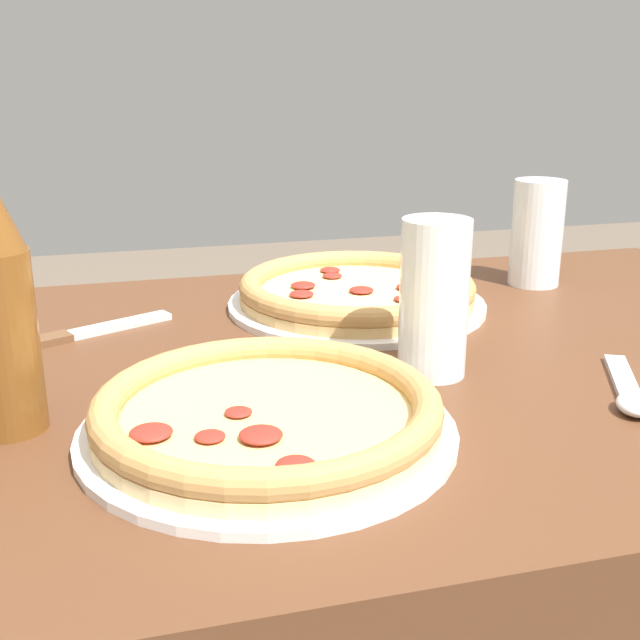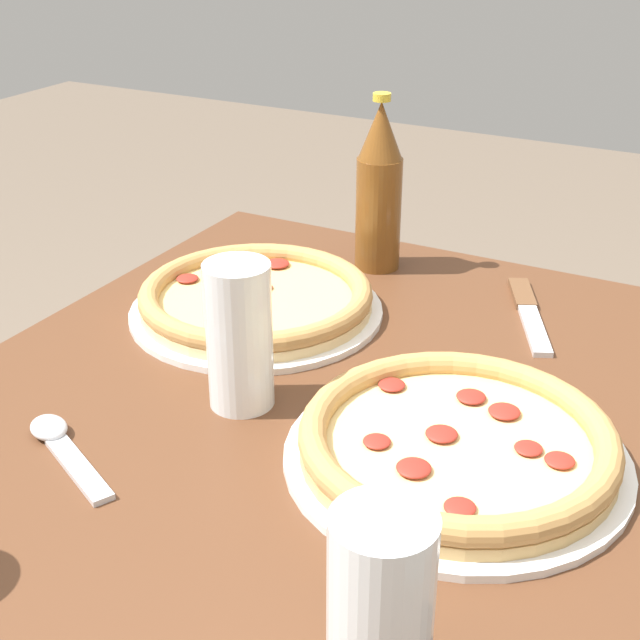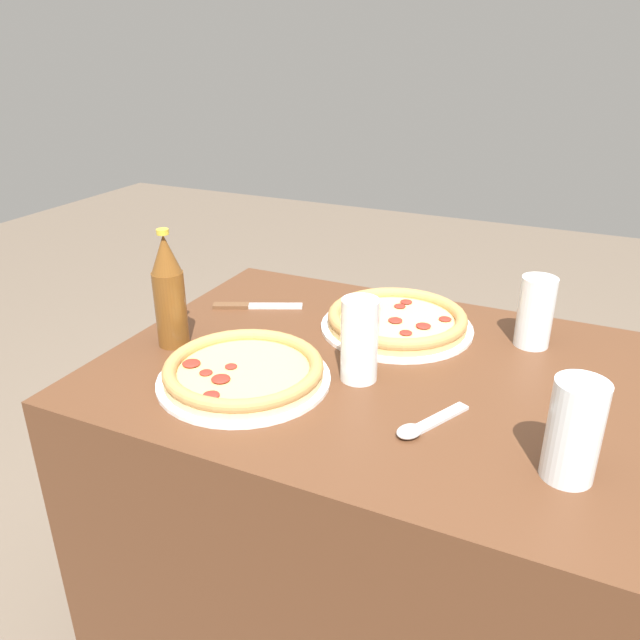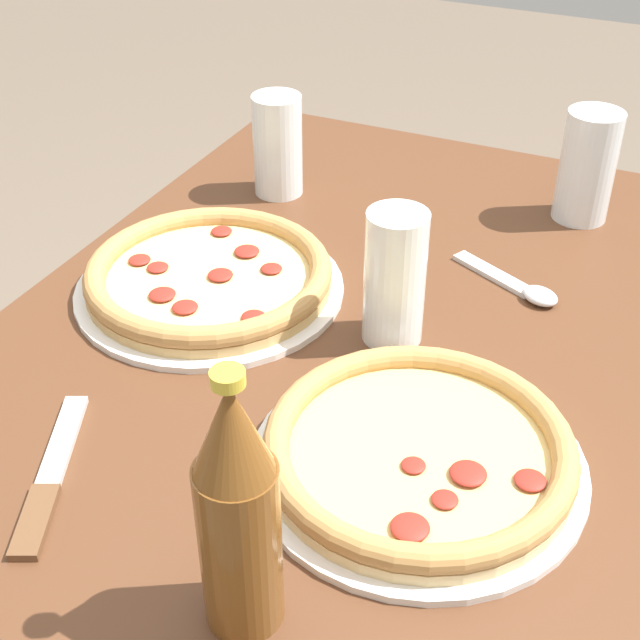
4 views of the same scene
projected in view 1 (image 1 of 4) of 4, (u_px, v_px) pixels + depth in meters
The scene contains 6 objects.
pizza_salami at pixel (267, 414), 0.65m from camera, with size 0.31×0.31×0.04m.
pizza_margherita at pixel (357, 292), 0.99m from camera, with size 0.32×0.32×0.04m.
glass_red_wine at pixel (536, 238), 1.08m from camera, with size 0.07×0.07×0.14m.
glass_iced_tea at pixel (434, 302), 0.76m from camera, with size 0.07×0.07×0.15m.
knife at pixel (78, 334), 0.89m from camera, with size 0.19×0.11×0.01m.
spoon at pixel (631, 394), 0.72m from camera, with size 0.09×0.15×0.02m.
Camera 1 is at (-0.32, -0.73, 1.07)m, focal length 45.00 mm.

